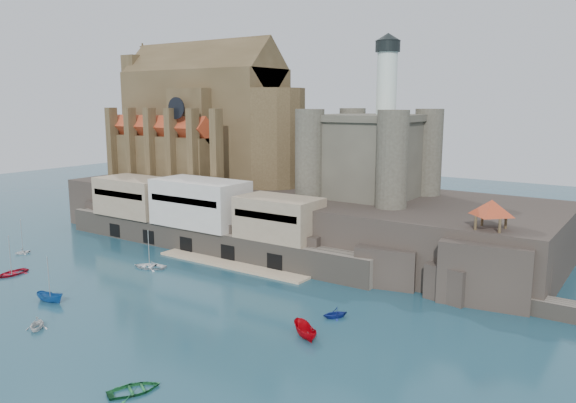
{
  "coord_description": "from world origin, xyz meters",
  "views": [
    {
      "loc": [
        61.77,
        -51.8,
        27.29
      ],
      "look_at": [
        4.02,
        32.0,
        9.14
      ],
      "focal_mm": 35.0,
      "sensor_mm": 36.0,
      "label": 1
    }
  ],
  "objects_px": {
    "church": "(209,125)",
    "boat_0": "(12,275)",
    "boat_1": "(37,329)",
    "boat_2": "(51,301)",
    "pavilion": "(492,210)",
    "castle_keep": "(370,151)"
  },
  "relations": [
    {
      "from": "castle_keep",
      "to": "boat_2",
      "type": "height_order",
      "value": "castle_keep"
    },
    {
      "from": "boat_1",
      "to": "boat_2",
      "type": "distance_m",
      "value": 9.77
    },
    {
      "from": "pavilion",
      "to": "castle_keep",
      "type": "bearing_deg",
      "value": 149.82
    },
    {
      "from": "castle_keep",
      "to": "boat_0",
      "type": "height_order",
      "value": "castle_keep"
    },
    {
      "from": "castle_keep",
      "to": "boat_0",
      "type": "relative_size",
      "value": 5.55
    },
    {
      "from": "boat_0",
      "to": "boat_2",
      "type": "bearing_deg",
      "value": -19.7
    },
    {
      "from": "boat_1",
      "to": "boat_2",
      "type": "bearing_deg",
      "value": 95.68
    },
    {
      "from": "pavilion",
      "to": "boat_0",
      "type": "height_order",
      "value": "pavilion"
    },
    {
      "from": "pavilion",
      "to": "boat_0",
      "type": "bearing_deg",
      "value": -154.11
    },
    {
      "from": "castle_keep",
      "to": "boat_0",
      "type": "distance_m",
      "value": 64.16
    },
    {
      "from": "boat_0",
      "to": "boat_1",
      "type": "bearing_deg",
      "value": -30.29
    },
    {
      "from": "boat_2",
      "to": "pavilion",
      "type": "bearing_deg",
      "value": -64.22
    },
    {
      "from": "church",
      "to": "pavilion",
      "type": "distance_m",
      "value": 68.65
    },
    {
      "from": "church",
      "to": "boat_0",
      "type": "distance_m",
      "value": 52.6
    },
    {
      "from": "castle_keep",
      "to": "boat_0",
      "type": "bearing_deg",
      "value": -130.24
    },
    {
      "from": "church",
      "to": "boat_0",
      "type": "height_order",
      "value": "church"
    },
    {
      "from": "boat_2",
      "to": "boat_0",
      "type": "bearing_deg",
      "value": 67.3
    },
    {
      "from": "church",
      "to": "castle_keep",
      "type": "relative_size",
      "value": 1.6
    },
    {
      "from": "castle_keep",
      "to": "pavilion",
      "type": "height_order",
      "value": "castle_keep"
    },
    {
      "from": "church",
      "to": "pavilion",
      "type": "bearing_deg",
      "value": -13.48
    },
    {
      "from": "boat_1",
      "to": "boat_0",
      "type": "bearing_deg",
      "value": 113.98
    },
    {
      "from": "boat_1",
      "to": "church",
      "type": "bearing_deg",
      "value": 69.87
    }
  ]
}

